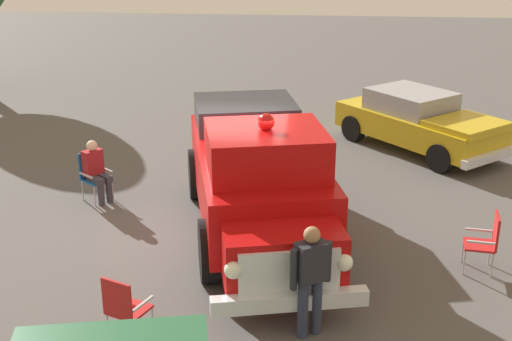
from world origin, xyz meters
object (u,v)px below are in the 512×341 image
(lawn_chair_by_car, at_px, (487,238))
(classic_hot_rod, at_px, (420,121))
(lawn_chair_near_truck, at_px, (93,172))
(spectator_seated, at_px, (96,169))
(lawn_chair_spare, at_px, (123,305))
(spectator_standing, at_px, (311,274))
(vintage_fire_truck, at_px, (258,175))

(lawn_chair_by_car, bearing_deg, classic_hot_rod, 92.79)
(lawn_chair_near_truck, bearing_deg, spectator_seated, -38.45)
(classic_hot_rod, xyz_separation_m, spectator_seated, (-7.04, -4.00, -0.05))
(spectator_seated, bearing_deg, lawn_chair_by_car, -17.29)
(classic_hot_rod, bearing_deg, lawn_chair_near_truck, -151.23)
(lawn_chair_near_truck, xyz_separation_m, lawn_chair_spare, (2.06, -4.94, 0.00))
(classic_hot_rod, xyz_separation_m, lawn_chair_spare, (-5.08, -8.86, -0.16))
(lawn_chair_by_car, bearing_deg, spectator_seated, 162.71)
(spectator_seated, relative_size, spectator_standing, 0.77)
(lawn_chair_spare, xyz_separation_m, spectator_standing, (2.52, 0.43, 0.37))
(vintage_fire_truck, height_order, lawn_chair_spare, vintage_fire_truck)
(spectator_standing, bearing_deg, spectator_seated, 135.35)
(spectator_seated, bearing_deg, lawn_chair_spare, -68.07)
(spectator_seated, height_order, spectator_standing, spectator_standing)
(vintage_fire_truck, relative_size, lawn_chair_spare, 6.17)
(lawn_chair_near_truck, height_order, lawn_chair_spare, same)
(vintage_fire_truck, relative_size, lawn_chair_by_car, 6.17)
(vintage_fire_truck, xyz_separation_m, spectator_standing, (1.02, -3.12, -0.23))
(spectator_seated, distance_m, spectator_standing, 6.30)
(lawn_chair_by_car, height_order, spectator_standing, spectator_standing)
(vintage_fire_truck, relative_size, spectator_standing, 3.76)
(vintage_fire_truck, xyz_separation_m, lawn_chair_by_car, (3.88, -0.98, -0.61))
(lawn_chair_spare, distance_m, spectator_seated, 5.24)
(lawn_chair_near_truck, relative_size, spectator_standing, 0.61)
(lawn_chair_near_truck, xyz_separation_m, spectator_standing, (4.58, -4.51, 0.37))
(lawn_chair_near_truck, bearing_deg, lawn_chair_by_car, -17.64)
(lawn_chair_by_car, height_order, spectator_seated, spectator_seated)
(classic_hot_rod, relative_size, spectator_seated, 3.49)
(lawn_chair_by_car, relative_size, spectator_seated, 0.79)
(lawn_chair_near_truck, height_order, spectator_standing, spectator_standing)
(spectator_seated, bearing_deg, lawn_chair_near_truck, 141.55)
(vintage_fire_truck, bearing_deg, lawn_chair_spare, -112.91)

